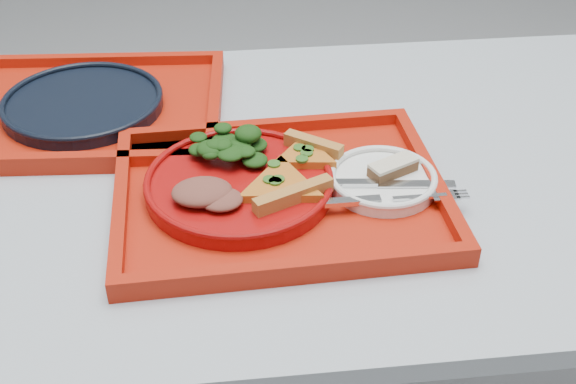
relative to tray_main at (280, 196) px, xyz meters
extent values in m
cube|color=#A0ABB4|center=(0.10, 0.09, -0.02)|extent=(1.60, 0.80, 0.03)
cube|color=#A61908|center=(0.00, 0.00, 0.00)|extent=(0.46, 0.36, 0.01)
cube|color=#A61908|center=(-0.30, 0.27, 0.00)|extent=(0.47, 0.38, 0.01)
cylinder|color=#940A09|center=(-0.06, 0.01, 0.02)|extent=(0.26, 0.26, 0.02)
cylinder|color=white|center=(0.14, 0.00, 0.01)|extent=(0.15, 0.15, 0.01)
cylinder|color=black|center=(-0.30, 0.27, 0.01)|extent=(0.26, 0.26, 0.02)
ellipsoid|color=black|center=(-0.07, 0.08, 0.05)|extent=(0.10, 0.09, 0.05)
ellipsoid|color=brown|center=(-0.11, -0.03, 0.04)|extent=(0.08, 0.07, 0.02)
cube|color=#4B3019|center=(0.16, 0.01, 0.03)|extent=(0.08, 0.06, 0.01)
cube|color=beige|center=(0.16, 0.01, 0.04)|extent=(0.08, 0.06, 0.00)
cube|color=silver|center=(0.15, -0.02, 0.02)|extent=(0.19, 0.04, 0.01)
cube|color=silver|center=(0.14, -0.05, 0.02)|extent=(0.19, 0.02, 0.01)
camera|label=1|loc=(-0.08, -0.80, 0.60)|focal=45.00mm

